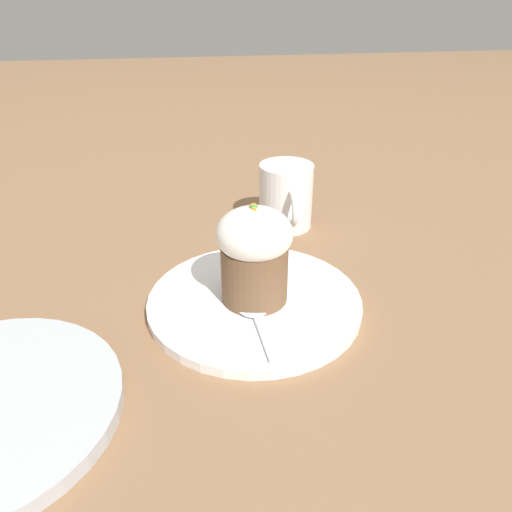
{
  "coord_description": "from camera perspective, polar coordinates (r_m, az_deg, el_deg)",
  "views": [
    {
      "loc": [
        0.47,
        -0.07,
        0.34
      ],
      "look_at": [
        -0.0,
        0.0,
        0.06
      ],
      "focal_mm": 35.0,
      "sensor_mm": 36.0,
      "label": 1
    }
  ],
  "objects": [
    {
      "name": "ground_plane",
      "position": [
        0.59,
        -0.17,
        -5.73
      ],
      "size": [
        4.0,
        4.0,
        0.0
      ],
      "primitive_type": "plane",
      "color": "#846042"
    },
    {
      "name": "dessert_plate",
      "position": [
        0.58,
        -0.17,
        -5.26
      ],
      "size": [
        0.25,
        0.25,
        0.01
      ],
      "color": "white",
      "rests_on": "ground_plane"
    },
    {
      "name": "carrot_cake",
      "position": [
        0.55,
        0.0,
        0.58
      ],
      "size": [
        0.08,
        0.08,
        0.12
      ],
      "color": "brown",
      "rests_on": "dessert_plate"
    },
    {
      "name": "spoon",
      "position": [
        0.55,
        -0.18,
        -6.28
      ],
      "size": [
        0.12,
        0.04,
        0.01
      ],
      "color": "silver",
      "rests_on": "dessert_plate"
    },
    {
      "name": "coffee_cup",
      "position": [
        0.75,
        3.45,
        6.82
      ],
      "size": [
        0.11,
        0.08,
        0.1
      ],
      "color": "white",
      "rests_on": "ground_plane"
    }
  ]
}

